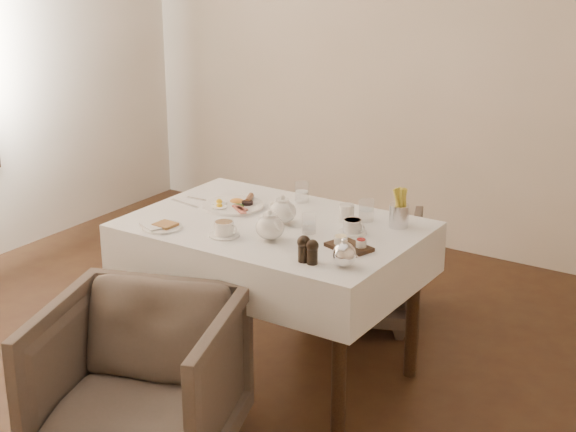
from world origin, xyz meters
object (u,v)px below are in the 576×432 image
(table, at_px, (274,248))
(teapot_centre, at_px, (282,210))
(breakfast_plate, at_px, (234,205))
(armchair_near, at_px, (139,384))
(armchair_far, at_px, (361,266))

(table, height_order, teapot_centre, teapot_centre)
(table, relative_size, breakfast_plate, 4.41)
(armchair_near, distance_m, teapot_centre, 1.00)
(table, xyz_separation_m, armchair_far, (0.02, 0.79, -0.36))
(armchair_near, relative_size, teapot_centre, 4.40)
(armchair_far, distance_m, teapot_centre, 0.94)
(armchair_near, xyz_separation_m, armchair_far, (0.08, 1.65, -0.05))
(table, xyz_separation_m, breakfast_plate, (-0.29, 0.10, 0.13))
(armchair_near, bearing_deg, armchair_far, 67.60)
(armchair_far, xyz_separation_m, teapot_centre, (0.01, -0.77, 0.54))
(teapot_centre, bearing_deg, armchair_far, 109.59)
(armchair_near, relative_size, breakfast_plate, 2.54)
(armchair_near, height_order, armchair_far, armchair_near)
(armchair_near, bearing_deg, teapot_centre, 64.53)
(table, xyz_separation_m, teapot_centre, (0.03, 0.02, 0.18))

